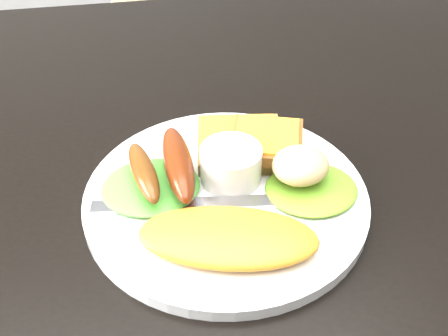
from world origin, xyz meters
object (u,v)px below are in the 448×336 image
at_px(dining_table, 316,147).
at_px(dining_chair, 166,21).
at_px(plate, 226,197).
at_px(person, 358,21).

distance_m(dining_table, dining_chair, 1.03).
xyz_separation_m(dining_table, dining_chair, (-0.10, 0.99, -0.28)).
bearing_deg(dining_chair, dining_table, -63.18).
height_order(dining_chair, plate, plate).
height_order(dining_table, dining_chair, dining_table).
xyz_separation_m(dining_table, plate, (-0.12, -0.09, 0.03)).
distance_m(person, plate, 0.65).
relative_size(dining_table, plate, 4.65).
relative_size(person, plate, 5.12).
distance_m(dining_table, plate, 0.15).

